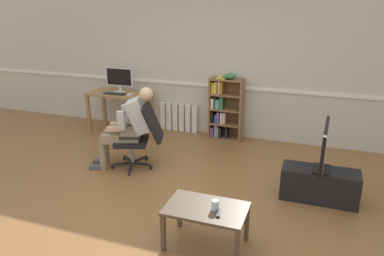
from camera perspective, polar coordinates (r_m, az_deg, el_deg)
ground_plane at (r=4.71m, az=-5.30°, el=-11.09°), size 18.00×18.00×0.00m
back_wall at (r=6.64m, az=4.08°, el=10.26°), size 12.00×0.13×2.70m
computer_desk at (r=7.02m, az=-11.18°, el=4.52°), size 1.16×0.61×0.76m
imac_monitor at (r=7.02m, az=-11.29°, el=7.68°), size 0.55×0.14×0.45m
keyboard at (r=6.89m, az=-11.99°, el=5.27°), size 0.42×0.12×0.02m
computer_mouse at (r=6.75m, az=-9.69°, el=5.19°), size 0.06×0.10×0.03m
bookshelf at (r=6.57m, az=4.98°, el=3.05°), size 0.59×0.29×1.18m
radiator at (r=7.02m, az=-2.09°, el=1.71°), size 0.75×0.08×0.54m
office_chair at (r=5.41m, az=-7.94°, el=-0.94°), size 0.80×0.67×0.98m
person_seated at (r=5.40m, az=-9.92°, el=0.35°), size 0.99×0.60×1.23m
tv_stand at (r=4.87m, az=19.26°, el=-8.35°), size 0.93×0.36×0.41m
tv_screen at (r=4.67m, az=19.95°, el=-2.83°), size 0.21×0.84×0.57m
coffee_table at (r=3.73m, az=2.22°, el=-13.05°), size 0.81×0.51×0.44m
drinking_glass at (r=3.64m, az=3.64°, el=-11.91°), size 0.08×0.08×0.10m
spare_remote at (r=3.61m, az=4.12°, el=-13.06°), size 0.07×0.15×0.02m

